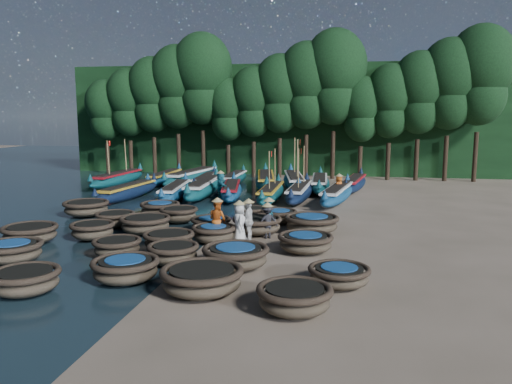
% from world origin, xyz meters
% --- Properties ---
extents(ground, '(120.00, 120.00, 0.00)m').
position_xyz_m(ground, '(0.00, 0.00, 0.00)').
color(ground, gray).
rests_on(ground, ground).
extents(foliage_wall, '(40.00, 3.00, 10.00)m').
position_xyz_m(foliage_wall, '(0.00, 23.50, 5.00)').
color(foliage_wall, black).
rests_on(foliage_wall, ground).
extents(coracle_1, '(2.10, 2.10, 0.76)m').
position_xyz_m(coracle_1, '(-3.69, -10.17, 0.44)').
color(coracle_1, brown).
rests_on(coracle_1, ground).
extents(coracle_2, '(2.66, 2.66, 0.77)m').
position_xyz_m(coracle_2, '(-1.20, -8.60, 0.45)').
color(coracle_2, brown).
rests_on(coracle_2, ground).
extents(coracle_3, '(2.77, 2.77, 0.83)m').
position_xyz_m(coracle_3, '(1.55, -9.25, 0.47)').
color(coracle_3, brown).
rests_on(coracle_3, ground).
extents(coracle_4, '(2.12, 2.12, 0.76)m').
position_xyz_m(coracle_4, '(4.44, -10.23, 0.44)').
color(coracle_4, brown).
rests_on(coracle_4, ground).
extents(coracle_5, '(2.36, 2.36, 0.74)m').
position_xyz_m(coracle_5, '(-6.27, -7.24, 0.43)').
color(coracle_5, brown).
rests_on(coracle_5, ground).
extents(coracle_6, '(2.22, 2.22, 0.71)m').
position_xyz_m(coracle_6, '(-2.78, -5.91, 0.41)').
color(coracle_6, brown).
rests_on(coracle_6, ground).
extents(coracle_7, '(2.13, 2.13, 0.76)m').
position_xyz_m(coracle_7, '(-0.32, -6.51, 0.44)').
color(coracle_7, brown).
rests_on(coracle_7, ground).
extents(coracle_8, '(2.85, 2.85, 0.81)m').
position_xyz_m(coracle_8, '(2.00, -6.59, 0.46)').
color(coracle_8, brown).
rests_on(coracle_8, ground).
extents(coracle_9, '(2.45, 2.45, 0.64)m').
position_xyz_m(coracle_9, '(5.61, -7.83, 0.37)').
color(coracle_9, brown).
rests_on(coracle_9, ground).
extents(coracle_10, '(2.30, 2.30, 0.78)m').
position_xyz_m(coracle_10, '(-7.31, -4.63, 0.44)').
color(coracle_10, brown).
rests_on(coracle_10, ground).
extents(coracle_11, '(1.92, 1.92, 0.76)m').
position_xyz_m(coracle_11, '(-5.02, -3.60, 0.44)').
color(coracle_11, brown).
rests_on(coracle_11, ground).
extents(coracle_12, '(2.45, 2.45, 0.74)m').
position_xyz_m(coracle_12, '(-1.18, -4.63, 0.42)').
color(coracle_12, brown).
rests_on(coracle_12, ground).
extents(coracle_13, '(2.14, 2.14, 0.74)m').
position_xyz_m(coracle_13, '(0.31, -3.20, 0.43)').
color(coracle_13, brown).
rests_on(coracle_13, ground).
extents(coracle_14, '(2.37, 2.37, 0.72)m').
position_xyz_m(coracle_14, '(4.25, -4.02, 0.42)').
color(coracle_14, brown).
rests_on(coracle_14, ground).
extents(coracle_15, '(1.93, 1.93, 0.73)m').
position_xyz_m(coracle_15, '(-5.18, -1.07, 0.42)').
color(coracle_15, brown).
rests_on(coracle_15, ground).
extents(coracle_16, '(2.79, 2.79, 0.80)m').
position_xyz_m(coracle_16, '(-3.21, -2.09, 0.46)').
color(coracle_16, brown).
rests_on(coracle_16, ground).
extents(coracle_17, '(1.89, 1.89, 0.69)m').
position_xyz_m(coracle_17, '(-0.33, -1.31, 0.40)').
color(coracle_17, brown).
rests_on(coracle_17, ground).
extents(coracle_18, '(2.28, 2.28, 0.79)m').
position_xyz_m(coracle_18, '(1.84, -1.30, 0.45)').
color(coracle_18, brown).
rests_on(coracle_18, ground).
extents(coracle_19, '(2.96, 2.96, 0.82)m').
position_xyz_m(coracle_19, '(4.28, -0.71, 0.47)').
color(coracle_19, brown).
rests_on(coracle_19, ground).
extents(coracle_20, '(2.44, 2.44, 0.83)m').
position_xyz_m(coracle_20, '(-7.91, 1.15, 0.47)').
color(coracle_20, brown).
rests_on(coracle_20, ground).
extents(coracle_21, '(2.14, 2.14, 0.74)m').
position_xyz_m(coracle_21, '(-4.02, 1.87, 0.43)').
color(coracle_21, brown).
rests_on(coracle_21, ground).
extents(coracle_22, '(2.12, 2.12, 0.78)m').
position_xyz_m(coracle_22, '(-2.47, 0.42, 0.45)').
color(coracle_22, brown).
rests_on(coracle_22, ground).
extents(coracle_23, '(1.81, 1.81, 0.64)m').
position_xyz_m(coracle_23, '(0.99, 1.91, 0.37)').
color(coracle_23, brown).
rests_on(coracle_23, ground).
extents(coracle_24, '(1.82, 1.82, 0.70)m').
position_xyz_m(coracle_24, '(2.55, 1.03, 0.41)').
color(coracle_24, brown).
rests_on(coracle_24, ground).
extents(long_boat_2, '(2.06, 7.78, 1.38)m').
position_xyz_m(long_boat_2, '(-8.04, 6.73, 0.52)').
color(long_boat_2, '#0E2236').
rests_on(long_boat_2, ground).
extents(long_boat_3, '(2.30, 7.73, 1.37)m').
position_xyz_m(long_boat_3, '(-5.09, 7.35, 0.52)').
color(long_boat_3, navy).
rests_on(long_boat_3, ground).
extents(long_boat_4, '(2.02, 8.96, 1.58)m').
position_xyz_m(long_boat_4, '(-3.53, 8.69, 0.60)').
color(long_boat_4, '#0E5052').
rests_on(long_boat_4, ground).
extents(long_boat_5, '(2.60, 7.53, 1.34)m').
position_xyz_m(long_boat_5, '(-1.58, 8.45, 0.51)').
color(long_boat_5, navy).
rests_on(long_boat_5, ground).
extents(long_boat_6, '(1.35, 7.67, 3.26)m').
position_xyz_m(long_boat_6, '(1.14, 7.79, 0.52)').
color(long_boat_6, '#0E5052').
rests_on(long_boat_6, ground).
extents(long_boat_7, '(1.74, 8.04, 3.42)m').
position_xyz_m(long_boat_7, '(2.92, 8.34, 0.54)').
color(long_boat_7, '#0E2236').
rests_on(long_boat_7, ground).
extents(long_boat_8, '(2.70, 7.98, 1.42)m').
position_xyz_m(long_boat_8, '(5.30, 7.95, 0.54)').
color(long_boat_8, navy).
rests_on(long_boat_8, ground).
extents(long_boat_9, '(1.78, 8.34, 3.55)m').
position_xyz_m(long_boat_9, '(-11.55, 12.65, 0.56)').
color(long_boat_9, '#0E5052').
rests_on(long_boat_9, ground).
extents(long_boat_10, '(1.45, 7.67, 1.35)m').
position_xyz_m(long_boat_10, '(-8.35, 14.35, 0.51)').
color(long_boat_10, navy).
rests_on(long_boat_10, ground).
extents(long_boat_11, '(2.99, 9.09, 1.62)m').
position_xyz_m(long_boat_11, '(-6.07, 14.23, 0.62)').
color(long_boat_11, '#0E5052').
rests_on(long_boat_11, ground).
extents(long_boat_12, '(1.74, 7.42, 1.31)m').
position_xyz_m(long_boat_12, '(-4.63, 12.90, 0.50)').
color(long_boat_12, '#0E2236').
rests_on(long_boat_12, ground).
extents(long_boat_13, '(1.43, 7.44, 1.31)m').
position_xyz_m(long_boat_13, '(-2.79, 14.52, 0.50)').
color(long_boat_13, '#0E5052').
rests_on(long_boat_13, ground).
extents(long_boat_14, '(2.99, 8.82, 1.57)m').
position_xyz_m(long_boat_14, '(-0.02, 13.10, 0.60)').
color(long_boat_14, '#0E5052').
rests_on(long_boat_14, ground).
extents(long_boat_15, '(2.95, 8.68, 3.74)m').
position_xyz_m(long_boat_15, '(2.07, 13.22, 0.59)').
color(long_boat_15, navy).
rests_on(long_boat_15, ground).
extents(long_boat_16, '(1.72, 8.17, 1.44)m').
position_xyz_m(long_boat_16, '(3.98, 12.59, 0.55)').
color(long_boat_16, '#0E5052').
rests_on(long_boat_16, ground).
extents(long_boat_17, '(2.54, 7.58, 1.35)m').
position_xyz_m(long_boat_17, '(6.43, 13.28, 0.51)').
color(long_boat_17, '#0E2236').
rests_on(long_boat_17, ground).
extents(fisherman_0, '(0.78, 0.97, 1.93)m').
position_xyz_m(fisherman_0, '(1.38, -2.98, 0.92)').
color(fisherman_0, silver).
rests_on(fisherman_0, ground).
extents(fisherman_1, '(0.52, 0.59, 1.80)m').
position_xyz_m(fisherman_1, '(2.36, -1.16, 0.91)').
color(fisherman_1, '#1A5F71').
rests_on(fisherman_1, ground).
extents(fisherman_2, '(1.08, 1.02, 1.95)m').
position_xyz_m(fisherman_2, '(0.32, -2.58, 0.92)').
color(fisherman_2, '#CA5B1B').
rests_on(fisherman_2, ground).
extents(fisherman_3, '(1.12, 0.95, 1.70)m').
position_xyz_m(fisherman_3, '(2.42, -1.99, 0.80)').
color(fisherman_3, black).
rests_on(fisherman_3, ground).
extents(fisherman_4, '(0.52, 1.04, 1.96)m').
position_xyz_m(fisherman_4, '(1.71, -2.63, 0.94)').
color(fisherman_4, silver).
rests_on(fisherman_4, ground).
extents(fisherman_5, '(1.20, 1.73, 2.00)m').
position_xyz_m(fisherman_5, '(-2.09, 7.60, 0.93)').
color(fisherman_5, '#1A5F71').
rests_on(fisherman_5, ground).
extents(fisherman_6, '(0.78, 0.91, 1.79)m').
position_xyz_m(fisherman_6, '(5.39, 9.07, 0.86)').
color(fisherman_6, '#CA5B1B').
rests_on(fisherman_6, ground).
extents(tree_0, '(3.68, 3.68, 8.68)m').
position_xyz_m(tree_0, '(-16.00, 20.00, 5.97)').
color(tree_0, black).
rests_on(tree_0, ground).
extents(tree_1, '(4.09, 4.09, 9.65)m').
position_xyz_m(tree_1, '(-13.70, 20.00, 6.65)').
color(tree_1, black).
rests_on(tree_1, ground).
extents(tree_2, '(4.51, 4.51, 10.63)m').
position_xyz_m(tree_2, '(-11.40, 20.00, 7.32)').
color(tree_2, black).
rests_on(tree_2, ground).
extents(tree_3, '(4.92, 4.92, 11.60)m').
position_xyz_m(tree_3, '(-9.10, 20.00, 8.00)').
color(tree_3, black).
rests_on(tree_3, ground).
extents(tree_4, '(5.34, 5.34, 12.58)m').
position_xyz_m(tree_4, '(-6.80, 20.00, 8.67)').
color(tree_4, black).
rests_on(tree_4, ground).
extents(tree_5, '(3.68, 3.68, 8.68)m').
position_xyz_m(tree_5, '(-4.50, 20.00, 5.97)').
color(tree_5, black).
rests_on(tree_5, ground).
extents(tree_6, '(4.09, 4.09, 9.65)m').
position_xyz_m(tree_6, '(-2.20, 20.00, 6.65)').
color(tree_6, black).
rests_on(tree_6, ground).
extents(tree_7, '(4.51, 4.51, 10.63)m').
position_xyz_m(tree_7, '(0.10, 20.00, 7.32)').
color(tree_7, black).
rests_on(tree_7, ground).
extents(tree_8, '(4.92, 4.92, 11.60)m').
position_xyz_m(tree_8, '(2.40, 20.00, 8.00)').
color(tree_8, black).
rests_on(tree_8, ground).
extents(tree_9, '(5.34, 5.34, 12.58)m').
position_xyz_m(tree_9, '(4.70, 20.00, 8.67)').
color(tree_9, black).
rests_on(tree_9, ground).
extents(tree_10, '(3.68, 3.68, 8.68)m').
position_xyz_m(tree_10, '(7.00, 20.00, 5.97)').
color(tree_10, black).
rests_on(tree_10, ground).
extents(tree_11, '(4.09, 4.09, 9.65)m').
position_xyz_m(tree_11, '(9.30, 20.00, 6.65)').
color(tree_11, black).
rests_on(tree_11, ground).
extents(tree_12, '(4.51, 4.51, 10.63)m').
position_xyz_m(tree_12, '(11.60, 20.00, 7.32)').
color(tree_12, black).
rests_on(tree_12, ground).
extents(tree_13, '(4.92, 4.92, 11.60)m').
position_xyz_m(tree_13, '(13.90, 20.00, 8.00)').
color(tree_13, black).
rests_on(tree_13, ground).
extents(tree_14, '(5.34, 5.34, 12.58)m').
position_xyz_m(tree_14, '(16.20, 20.00, 8.67)').
color(tree_14, black).
rests_on(tree_14, ground).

